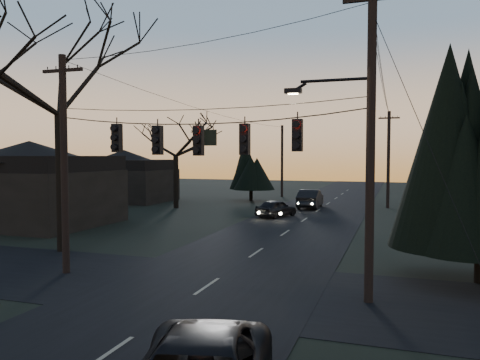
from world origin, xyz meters
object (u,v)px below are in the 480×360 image
(bare_tree_left, at_px, (58,60))
(utility_pole_right, at_px, (368,302))
(utility_pole_far_r, at_px, (388,208))
(utility_pole_far_l, at_px, (282,197))
(utility_pole_left, at_px, (66,273))
(sedan_oncoming_b, at_px, (310,199))
(sedan_oncoming_a, at_px, (276,208))

(bare_tree_left, bearing_deg, utility_pole_right, -13.15)
(utility_pole_far_r, distance_m, bare_tree_left, 30.00)
(utility_pole_right, relative_size, utility_pole_far_l, 1.25)
(utility_pole_left, bearing_deg, utility_pole_far_l, 90.00)
(bare_tree_left, relative_size, sedan_oncoming_b, 2.66)
(sedan_oncoming_b, bearing_deg, utility_pole_right, 102.62)
(utility_pole_right, bearing_deg, sedan_oncoming_a, 112.41)
(utility_pole_right, relative_size, sedan_oncoming_a, 2.61)
(utility_pole_right, xyz_separation_m, utility_pole_far_l, (-11.50, 36.00, 0.00))
(sedan_oncoming_b, bearing_deg, bare_tree_left, 68.70)
(bare_tree_left, bearing_deg, utility_pole_far_l, 84.71)
(utility_pole_right, distance_m, utility_pole_far_r, 28.00)
(utility_pole_far_r, height_order, utility_pole_far_l, utility_pole_far_r)
(utility_pole_far_l, height_order, sedan_oncoming_a, utility_pole_far_l)
(sedan_oncoming_b, bearing_deg, utility_pole_far_r, -162.16)
(sedan_oncoming_a, height_order, sedan_oncoming_b, sedan_oncoming_b)
(utility_pole_left, distance_m, utility_pole_far_l, 36.00)
(utility_pole_left, relative_size, bare_tree_left, 0.65)
(bare_tree_left, relative_size, sedan_oncoming_a, 3.41)
(utility_pole_far_r, bearing_deg, utility_pole_right, -90.00)
(sedan_oncoming_a, bearing_deg, utility_pole_far_r, -110.29)
(utility_pole_right, distance_m, utility_pole_far_l, 37.79)
(utility_pole_left, xyz_separation_m, utility_pole_far_r, (11.50, 28.00, 0.00))
(utility_pole_left, height_order, bare_tree_left, bare_tree_left)
(sedan_oncoming_b, bearing_deg, utility_pole_far_l, -65.27)
(utility_pole_far_l, distance_m, bare_tree_left, 34.01)
(utility_pole_far_r, bearing_deg, utility_pole_far_l, 145.18)
(utility_pole_far_r, bearing_deg, utility_pole_left, -112.33)
(utility_pole_right, height_order, utility_pole_left, utility_pole_right)
(utility_pole_left, bearing_deg, utility_pole_right, 0.00)
(utility_pole_far_r, distance_m, utility_pole_far_l, 14.01)
(utility_pole_left, xyz_separation_m, utility_pole_far_l, (0.00, 36.00, 0.00))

